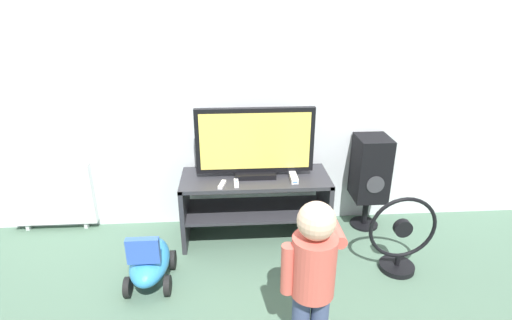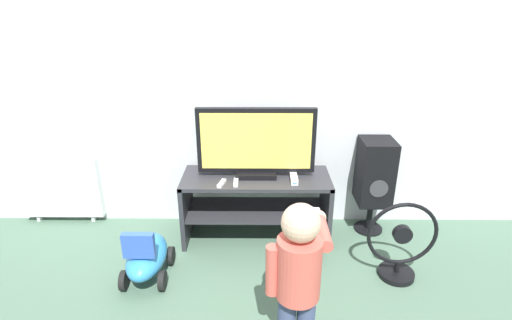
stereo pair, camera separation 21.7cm
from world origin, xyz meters
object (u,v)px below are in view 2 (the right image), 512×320
at_px(remote_primary, 222,183).
at_px(remote_secondary, 236,182).
at_px(child, 299,268).
at_px(floor_fan, 401,245).
at_px(radiator, 61,188).
at_px(television, 256,143).
at_px(ride_on_toy, 147,257).
at_px(speaker_tower, 375,174).
at_px(game_console, 294,179).

xyz_separation_m(remote_primary, remote_secondary, (0.11, 0.02, 0.00)).
bearing_deg(child, floor_fan, 39.05).
bearing_deg(radiator, remote_primary, -14.96).
height_order(television, remote_primary, television).
bearing_deg(floor_fan, television, 152.46).
distance_m(television, ride_on_toy, 1.18).
bearing_deg(remote_primary, television, 33.04).
distance_m(television, floor_fan, 1.30).
height_order(remote_primary, speaker_tower, speaker_tower).
xyz_separation_m(remote_primary, ride_on_toy, (-0.52, -0.39, -0.40)).
relative_size(child, floor_fan, 1.56).
bearing_deg(television, game_console, -19.35).
relative_size(remote_secondary, radiator, 0.18).
height_order(child, speaker_tower, child).
bearing_deg(speaker_tower, remote_secondary, -167.80).
bearing_deg(ride_on_toy, television, 35.52).
distance_m(game_console, remote_secondary, 0.46).
relative_size(remote_secondary, speaker_tower, 0.16).
distance_m(television, game_console, 0.41).
height_order(child, floor_fan, child).
distance_m(remote_primary, radiator, 1.55).
bearing_deg(television, speaker_tower, 5.38).
xyz_separation_m(speaker_tower, radiator, (-2.74, 0.13, -0.21)).
height_order(child, ride_on_toy, child).
height_order(remote_secondary, speaker_tower, speaker_tower).
bearing_deg(ride_on_toy, radiator, 140.74).
bearing_deg(remote_secondary, television, 44.78).
height_order(television, radiator, television).
xyz_separation_m(television, remote_primary, (-0.27, -0.17, -0.27)).
xyz_separation_m(child, ride_on_toy, (-1.03, 0.63, -0.39)).
distance_m(remote_primary, child, 1.14).
bearing_deg(game_console, speaker_tower, 15.96).
bearing_deg(remote_primary, child, -63.56).
bearing_deg(child, remote_primary, 116.44).
distance_m(child, ride_on_toy, 1.26).
height_order(remote_primary, radiator, radiator).
bearing_deg(radiator, remote_secondary, -13.37).
distance_m(speaker_tower, floor_fan, 0.69).
bearing_deg(radiator, speaker_tower, -2.71).
height_order(remote_primary, remote_secondary, same).
height_order(remote_primary, ride_on_toy, remote_primary).
bearing_deg(game_console, remote_primary, -173.16).
xyz_separation_m(television, remote_secondary, (-0.16, -0.16, -0.27)).
distance_m(remote_secondary, ride_on_toy, 0.85).
relative_size(remote_secondary, floor_fan, 0.21).
distance_m(speaker_tower, radiator, 2.75).
height_order(game_console, remote_secondary, game_console).
bearing_deg(child, remote_secondary, 110.96).
distance_m(game_console, speaker_tower, 0.72).
bearing_deg(ride_on_toy, remote_primary, 36.72).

